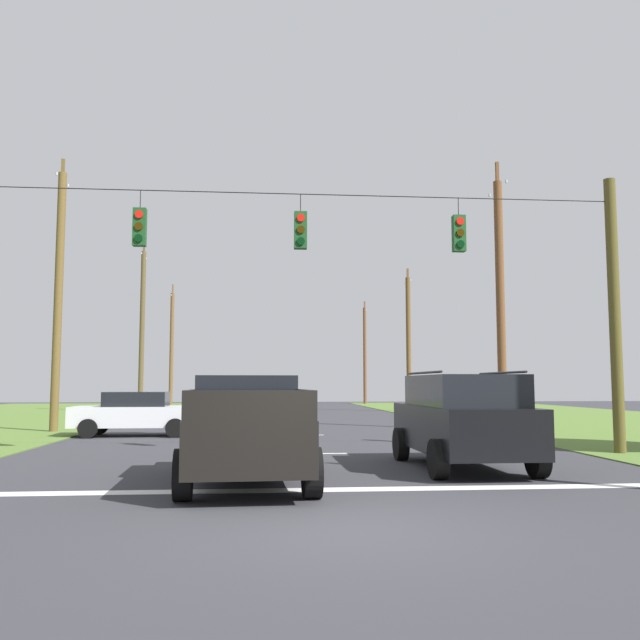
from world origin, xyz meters
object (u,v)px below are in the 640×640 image
utility_pole_far_right (409,342)px  utility_pole_distant_left (172,347)px  suv_black (462,418)px  utility_pole_far_left (58,297)px  distant_car_crossing_white (136,413)px  pickup_truck (246,429)px  utility_pole_mid_right (500,301)px  overhead_signal_span (299,298)px  utility_pole_near_left (365,354)px  utility_pole_distant_right (142,329)px

utility_pole_far_right → utility_pole_distant_left: (-17.37, 15.76, 0.43)m
suv_black → utility_pole_far_left: (-12.00, 12.07, 4.04)m
utility_pole_distant_left → distant_car_crossing_white: bearing=-84.6°
pickup_truck → distant_car_crossing_white: 12.17m
distant_car_crossing_white → utility_pole_mid_right: bearing=5.0°
suv_black → utility_pole_far_left: utility_pole_far_left is taller
overhead_signal_span → utility_pole_distant_left: utility_pole_distant_left is taller
overhead_signal_span → utility_pole_far_left: size_ratio=1.61×
overhead_signal_span → pickup_truck: (-1.21, -4.22, -2.98)m
utility_pole_far_right → utility_pole_near_left: (-0.28, 16.90, -0.05)m
utility_pole_mid_right → utility_pole_far_left: utility_pole_mid_right is taller
overhead_signal_span → pickup_truck: size_ratio=3.09×
utility_pole_mid_right → utility_pole_far_right: size_ratio=1.12×
utility_pole_distant_right → overhead_signal_span: bearing=-72.5°
overhead_signal_span → utility_pole_distant_right: (-8.44, 26.80, 1.32)m
overhead_signal_span → utility_pole_mid_right: (8.30, 8.45, 1.06)m
utility_pole_near_left → utility_pole_distant_right: utility_pole_distant_right is taller
overhead_signal_span → distant_car_crossing_white: (-5.23, 7.27, -3.16)m
overhead_signal_span → utility_pole_distant_left: 43.57m
pickup_truck → utility_pole_far_left: bearing=118.5°
overhead_signal_span → distant_car_crossing_white: size_ratio=3.90×
suv_black → utility_pole_near_left: size_ratio=0.52×
suv_black → utility_pole_distant_right: utility_pole_distant_right is taller
distant_car_crossing_white → overhead_signal_span: bearing=-54.3°
utility_pole_far_left → utility_pole_distant_right: (0.20, 17.34, 0.18)m
utility_pole_far_left → pickup_truck: bearing=-61.5°
pickup_truck → utility_pole_far_right: utility_pole_far_right is taller
utility_pole_far_left → overhead_signal_span: bearing=-47.6°
distant_car_crossing_white → utility_pole_far_right: bearing=54.6°
overhead_signal_span → utility_pole_distant_left: (-8.60, 42.70, 1.03)m
pickup_truck → distant_car_crossing_white: size_ratio=1.26×
utility_pole_far_right → utility_pole_near_left: bearing=90.9°
distant_car_crossing_white → utility_pole_distant_right: bearing=99.3°
overhead_signal_span → pickup_truck: bearing=-106.0°
utility_pole_near_left → utility_pole_distant_right: 24.02m
suv_black → utility_pole_far_right: (5.40, 29.54, 3.49)m
utility_pole_far_right → utility_pole_far_left: utility_pole_far_left is taller
pickup_truck → utility_pole_far_right: bearing=72.2°
utility_pole_mid_right → utility_pole_near_left: 35.38m
pickup_truck → utility_pole_near_left: size_ratio=0.59×
utility_pole_near_left → pickup_truck: bearing=-101.4°
utility_pole_mid_right → utility_pole_far_left: 16.97m
pickup_truck → utility_pole_distant_right: bearing=103.1°
utility_pole_distant_left → pickup_truck: bearing=-81.0°
utility_pole_far_right → utility_pole_distant_right: bearing=-179.6°
overhead_signal_span → utility_pole_far_left: (-8.64, 9.47, 1.15)m
overhead_signal_span → suv_black: bearing=-37.8°
distant_car_crossing_white → utility_pole_far_right: utility_pole_far_right is taller
pickup_truck → utility_pole_mid_right: utility_pole_mid_right is taller
utility_pole_distant_left → utility_pole_near_left: bearing=3.8°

